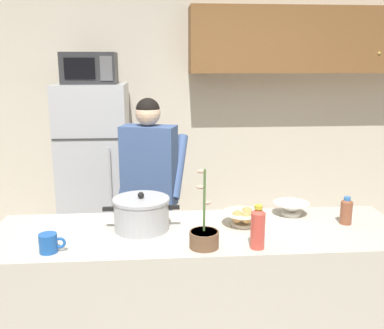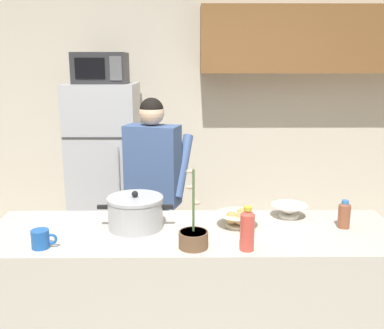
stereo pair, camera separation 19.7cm
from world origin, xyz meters
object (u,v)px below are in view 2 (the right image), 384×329
at_px(bread_bowl, 238,219).
at_px(bottle_near_edge, 247,229).
at_px(microwave, 101,68).
at_px(refrigerator, 106,169).
at_px(potted_orchid, 193,236).
at_px(person_near_pot, 153,177).
at_px(coffee_mug, 41,239).
at_px(bottle_mid_counter, 344,214).
at_px(empty_bowl, 289,210).
at_px(cooking_pot, 135,212).

height_order(bread_bowl, bottle_near_edge, bottle_near_edge).
distance_m(microwave, bread_bowl, 2.23).
height_order(refrigerator, potted_orchid, refrigerator).
relative_size(bottle_near_edge, potted_orchid, 0.55).
bearing_deg(person_near_pot, bottle_near_edge, -64.89).
distance_m(coffee_mug, potted_orchid, 0.77).
bearing_deg(bottle_mid_counter, empty_bowl, 148.54).
relative_size(cooking_pot, bottle_mid_counter, 2.63).
distance_m(microwave, potted_orchid, 2.35).
bearing_deg(bottle_mid_counter, potted_orchid, -162.93).
xyz_separation_m(cooking_pot, coffee_mug, (-0.45, -0.27, -0.04)).
distance_m(refrigerator, microwave, 0.96).
distance_m(refrigerator, bottle_near_edge, 2.38).
distance_m(microwave, bottle_mid_counter, 2.58).
relative_size(person_near_pot, empty_bowl, 7.27).
relative_size(cooking_pot, potted_orchid, 1.04).
xyz_separation_m(bottle_near_edge, potted_orchid, (-0.27, 0.03, -0.05)).
bearing_deg(potted_orchid, microwave, 111.96).
bearing_deg(microwave, person_near_pot, -58.88).
relative_size(person_near_pot, potted_orchid, 3.85).
height_order(microwave, coffee_mug, microwave).
distance_m(cooking_pot, bottle_near_edge, 0.66).
xyz_separation_m(microwave, person_near_pot, (0.54, -0.89, -0.80)).
distance_m(microwave, coffee_mug, 2.21).
bearing_deg(potted_orchid, bottle_mid_counter, 17.07).
distance_m(person_near_pot, bread_bowl, 1.04).
distance_m(microwave, bottle_near_edge, 2.47).
height_order(person_near_pot, bottle_mid_counter, person_near_pot).
bearing_deg(cooking_pot, refrigerator, 105.72).
bearing_deg(bottle_near_edge, bottle_mid_counter, 26.65).
relative_size(person_near_pot, cooking_pot, 3.72).
bearing_deg(empty_bowl, bread_bowl, -154.94).
bearing_deg(potted_orchid, person_near_pot, 103.96).
xyz_separation_m(empty_bowl, potted_orchid, (-0.59, -0.43, 0.01)).
xyz_separation_m(bottle_mid_counter, potted_orchid, (-0.86, -0.26, -0.02)).
distance_m(refrigerator, bottle_mid_counter, 2.48).
bearing_deg(empty_bowl, person_near_pot, 140.21).
relative_size(refrigerator, bread_bowl, 6.88).
bearing_deg(potted_orchid, bottle_near_edge, -6.73).
bearing_deg(microwave, bottle_mid_counter, -46.68).
relative_size(refrigerator, person_near_pot, 1.04).
distance_m(bread_bowl, bottle_near_edge, 0.31).
relative_size(coffee_mug, empty_bowl, 0.60).
relative_size(microwave, empty_bowl, 2.20).
distance_m(refrigerator, potted_orchid, 2.24).
height_order(coffee_mug, bottle_mid_counter, bottle_mid_counter).
relative_size(refrigerator, bottle_mid_counter, 10.15).
relative_size(bread_bowl, bottle_mid_counter, 1.47).
distance_m(bottle_mid_counter, potted_orchid, 0.90).
bearing_deg(refrigerator, empty_bowl, -49.29).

